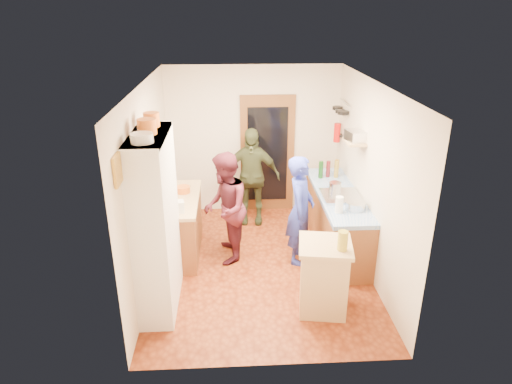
{
  "coord_description": "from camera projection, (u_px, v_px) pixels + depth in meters",
  "views": [
    {
      "loc": [
        -0.39,
        -5.72,
        3.52
      ],
      "look_at": [
        -0.05,
        0.15,
        1.09
      ],
      "focal_mm": 32.0,
      "sensor_mm": 36.0,
      "label": 1
    }
  ],
  "objects": [
    {
      "name": "wall_shelf",
      "position": [
        355.0,
        142.0,
        6.48
      ],
      "size": [
        0.26,
        0.42,
        0.03
      ],
      "primitive_type": "cube",
      "color": "tan",
      "rests_on": "wall_right"
    },
    {
      "name": "door_frame",
      "position": [
        267.0,
        154.0,
        8.07
      ],
      "size": [
        0.95,
        0.06,
        2.1
      ],
      "primitive_type": "cube",
      "color": "brown",
      "rests_on": "ground"
    },
    {
      "name": "fire_extinguisher",
      "position": [
        337.0,
        133.0,
        7.71
      ],
      "size": [
        0.11,
        0.11,
        0.32
      ],
      "primitive_type": "cylinder",
      "color": "red",
      "rests_on": "wall_right"
    },
    {
      "name": "pan_hang_a",
      "position": [
        343.0,
        113.0,
        7.23
      ],
      "size": [
        0.18,
        0.18,
        0.05
      ],
      "primitive_type": "cylinder",
      "color": "black",
      "rests_on": "pan_rail"
    },
    {
      "name": "island_top",
      "position": [
        326.0,
        246.0,
        5.36
      ],
      "size": [
        0.71,
        0.71,
        0.05
      ],
      "primitive_type": "cube",
      "rotation": [
        0.0,
        0.0,
        -0.15
      ],
      "color": "tan",
      "rests_on": "island_base"
    },
    {
      "name": "paper_towel",
      "position": [
        339.0,
        205.0,
        6.14
      ],
      "size": [
        0.11,
        0.11,
        0.23
      ],
      "primitive_type": "cylinder",
      "rotation": [
        0.0,
        0.0,
        -0.07
      ],
      "color": "white",
      "rests_on": "right_counter_top"
    },
    {
      "name": "ceiling",
      "position": [
        261.0,
        83.0,
        5.65
      ],
      "size": [
        3.0,
        4.0,
        0.02
      ],
      "primitive_type": "cube",
      "color": "silver",
      "rests_on": "ground"
    },
    {
      "name": "island_base",
      "position": [
        323.0,
        279.0,
        5.54
      ],
      "size": [
        0.63,
        0.63,
        0.86
      ],
      "primitive_type": "cube",
      "rotation": [
        0.0,
        0.0,
        -0.15
      ],
      "color": "tan",
      "rests_on": "ground"
    },
    {
      "name": "plate_stack",
      "position": [
        142.0,
        138.0,
        4.66
      ],
      "size": [
        0.24,
        0.24,
        0.1
      ],
      "primitive_type": "cylinder",
      "color": "white",
      "rests_on": "hutch_top_shelf"
    },
    {
      "name": "chopping_board",
      "position": [
        181.0,
        184.0,
        7.13
      ],
      "size": [
        0.31,
        0.23,
        0.02
      ],
      "primitive_type": "cube",
      "rotation": [
        0.0,
        0.0,
        0.04
      ],
      "color": "tan",
      "rests_on": "left_counter_top"
    },
    {
      "name": "wall_left",
      "position": [
        148.0,
        184.0,
        6.07
      ],
      "size": [
        0.02,
        4.0,
        2.6
      ],
      "primitive_type": "cube",
      "color": "beige",
      "rests_on": "ground"
    },
    {
      "name": "wall_back",
      "position": [
        253.0,
        140.0,
        8.0
      ],
      "size": [
        3.0,
        0.02,
        2.6
      ],
      "primitive_type": "cube",
      "color": "beige",
      "rests_on": "ground"
    },
    {
      "name": "floor",
      "position": [
        260.0,
        265.0,
        6.65
      ],
      "size": [
        3.0,
        4.0,
        0.02
      ],
      "primitive_type": "cube",
      "color": "brown",
      "rests_on": "ground"
    },
    {
      "name": "person_left",
      "position": [
        227.0,
        207.0,
        6.54
      ],
      "size": [
        0.62,
        0.8,
        1.63
      ],
      "primitive_type": "imported",
      "rotation": [
        0.0,
        0.0,
        -1.57
      ],
      "color": "#4B1824",
      "rests_on": "ground"
    },
    {
      "name": "cutting_board",
      "position": [
        321.0,
        243.0,
        5.41
      ],
      "size": [
        0.39,
        0.33,
        0.02
      ],
      "primitive_type": "cube",
      "rotation": [
        0.0,
        0.0,
        -0.15
      ],
      "color": "white",
      "rests_on": "island_top"
    },
    {
      "name": "orange_pot_a",
      "position": [
        147.0,
        127.0,
        4.96
      ],
      "size": [
        0.21,
        0.21,
        0.17
      ],
      "primitive_type": "cylinder",
      "color": "orange",
      "rests_on": "hutch_top_shelf"
    },
    {
      "name": "person_back",
      "position": [
        251.0,
        176.0,
        7.66
      ],
      "size": [
        1.02,
        0.51,
        1.67
      ],
      "primitive_type": "imported",
      "rotation": [
        0.0,
        0.0,
        -0.11
      ],
      "color": "#333920",
      "rests_on": "ground"
    },
    {
      "name": "pan_rail",
      "position": [
        345.0,
        102.0,
        7.34
      ],
      "size": [
        0.02,
        0.65,
        0.02
      ],
      "primitive_type": "cylinder",
      "rotation": [
        1.57,
        0.0,
        0.0
      ],
      "color": "silver",
      "rests_on": "wall_right"
    },
    {
      "name": "mixing_bowl",
      "position": [
        355.0,
        205.0,
        6.26
      ],
      "size": [
        0.29,
        0.29,
        0.11
      ],
      "primitive_type": "cylinder",
      "rotation": [
        0.0,
        0.0,
        0.04
      ],
      "color": "silver",
      "rests_on": "right_counter_top"
    },
    {
      "name": "wall_front",
      "position": [
        275.0,
        258.0,
        4.29
      ],
      "size": [
        3.0,
        0.02,
        2.6
      ],
      "primitive_type": "cube",
      "color": "beige",
      "rests_on": "ground"
    },
    {
      "name": "right_counter_top",
      "position": [
        338.0,
        195.0,
        6.84
      ],
      "size": [
        0.62,
        2.22,
        0.06
      ],
      "primitive_type": "cube",
      "color": "blue",
      "rests_on": "right_counter_base"
    },
    {
      "name": "orange_bowl",
      "position": [
        183.0,
        189.0,
        6.82
      ],
      "size": [
        0.27,
        0.27,
        0.09
      ],
      "primitive_type": "cylinder",
      "rotation": [
        0.0,
        0.0,
        0.32
      ],
      "color": "orange",
      "rests_on": "left_counter_top"
    },
    {
      "name": "wall_right",
      "position": [
        371.0,
        179.0,
        6.23
      ],
      "size": [
        0.02,
        4.0,
        2.6
      ],
      "primitive_type": "cube",
      "color": "beige",
      "rests_on": "ground"
    },
    {
      "name": "pan_hang_b",
      "position": [
        340.0,
        111.0,
        7.42
      ],
      "size": [
        0.16,
        0.16,
        0.05
      ],
      "primitive_type": "cylinder",
      "color": "black",
      "rests_on": "pan_rail"
    },
    {
      "name": "left_counter_base",
      "position": [
        179.0,
        227.0,
        6.83
      ],
      "size": [
        0.6,
        1.4,
        0.85
      ],
      "primitive_type": "cube",
      "color": "brown",
      "rests_on": "ground"
    },
    {
      "name": "hob",
      "position": [
        341.0,
        196.0,
        6.65
      ],
      "size": [
        0.55,
        0.58,
        0.04
      ],
      "primitive_type": "cube",
      "color": "silver",
      "rests_on": "right_counter_top"
    },
    {
      "name": "bottle_a",
      "position": [
        321.0,
        170.0,
        7.35
      ],
      "size": [
        0.07,
        0.07,
        0.28
      ],
      "primitive_type": "cylinder",
      "rotation": [
        0.0,
        0.0,
        -0.01
      ],
      "color": "#143F14",
      "rests_on": "right_counter_top"
    },
    {
      "name": "hutch_top_shelf",
      "position": [
        148.0,
        136.0,
        5.0
      ],
      "size": [
        0.4,
        1.14,
        0.04
      ],
      "primitive_type": "cube",
      "color": "white",
      "rests_on": "hutch_body"
    },
    {
      "name": "picture_frame",
      "position": [
        117.0,
        170.0,
        4.35
      ],
      "size": [
        0.03,
        0.25,
        0.3
      ],
      "primitive_type": "cube",
      "color": "gold",
      "rests_on": "wall_left"
    },
    {
      "name": "pan_hang_c",
      "position": [
        337.0,
        108.0,
        7.6
      ],
      "size": [
        0.17,
        0.17,
        0.05
      ],
      "primitive_type": "cylinder",
      "color": "black",
      "rests_on": "pan_rail"
    },
    {
      "name": "door_glass",
      "position": [
        267.0,
        155.0,
        8.04
      ],
      "size": [
        0.7,
        0.02,
        1.7
      ],
      "primitive_type": "cube",
      "color": "black",
      "rests_on": "door_frame"
    },
    {
      "name": "toaster",
      "position": [
        176.0,
        207.0,
        6.16
      ],
      "size": [
        0.24,
        0.18,
        0.16
      ],
      "primitive_type": "cube",
      "rotation": [
        0.0,
        0.0,
        0.18
      ],
      "color": "white",
      "rests_on": "left_counter_top"
    },
    {
      "name": "bottle_b",
      "position": [
        328.0,
        169.0,
        7.41
      ],
      "size": [
        0.08,
        0.08,
        0.27
      ],
      "primitive_type": "cylinder",
      "rotation": [
        0.0,
        0.0,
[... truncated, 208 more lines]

